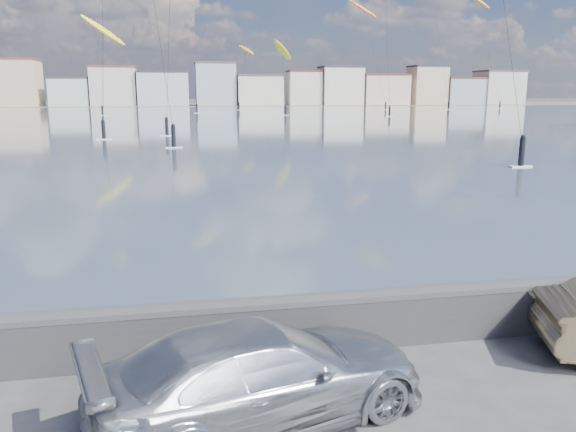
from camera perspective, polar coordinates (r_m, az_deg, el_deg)
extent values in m
cube|color=#3D5467|center=(97.99, -10.31, 9.66)|extent=(500.00, 177.00, 0.00)
cube|color=#4C473D|center=(206.44, -10.67, 11.05)|extent=(500.00, 60.00, 0.00)
cube|color=#28282B|center=(10.01, -4.33, -11.67)|extent=(400.00, 0.35, 0.90)
cylinder|color=#28282B|center=(9.84, -4.37, -9.28)|extent=(400.00, 0.36, 0.36)
cube|color=#CCB293|center=(198.92, -26.06, 11.99)|extent=(15.00, 12.00, 14.00)
cube|color=brown|center=(199.15, -26.27, 14.08)|extent=(15.30, 12.24, 0.60)
cube|color=#B7C6BC|center=(195.37, -21.23, 11.61)|extent=(12.00, 10.00, 8.50)
cube|color=#383330|center=(195.42, -21.33, 12.94)|extent=(12.24, 10.20, 0.60)
cube|color=beige|center=(193.48, -17.25, 12.40)|extent=(14.00, 11.00, 12.00)
cube|color=brown|center=(193.63, -17.37, 14.26)|extent=(14.28, 11.22, 0.60)
cube|color=#B2B7C6|center=(192.45, -12.54, 12.44)|extent=(16.00, 13.00, 10.50)
cube|color=#2D2D33|center=(192.55, -12.62, 14.09)|extent=(16.32, 13.26, 0.60)
cube|color=#9EA8B7|center=(192.77, -7.37, 13.07)|extent=(13.00, 10.00, 13.50)
cube|color=#4C423D|center=(192.98, -7.43, 15.17)|extent=(13.26, 10.20, 0.60)
cube|color=beige|center=(194.20, -2.98, 12.56)|extent=(15.00, 12.00, 9.50)
cube|color=#4C423D|center=(194.27, -2.99, 14.05)|extent=(15.30, 12.24, 0.60)
cube|color=beige|center=(196.91, 1.61, 12.79)|extent=(11.00, 9.00, 11.00)
cube|color=#562D23|center=(197.02, 1.62, 14.48)|extent=(11.22, 9.18, 0.60)
cube|color=silver|center=(200.09, 5.34, 12.95)|extent=(14.00, 11.00, 12.50)
cube|color=#383330|center=(200.25, 5.38, 14.83)|extent=(14.28, 11.22, 0.60)
cube|color=beige|center=(204.88, 9.61, 12.48)|extent=(16.00, 12.00, 10.00)
cube|color=#562D23|center=(204.96, 9.66, 13.96)|extent=(16.32, 12.24, 0.60)
cube|color=beige|center=(211.14, 13.93, 12.69)|extent=(12.00, 10.00, 13.00)
cube|color=#2D2D33|center=(211.31, 14.03, 14.53)|extent=(12.24, 10.20, 0.60)
cube|color=#9EA8B7|center=(217.04, 17.22, 11.96)|extent=(14.00, 11.00, 9.00)
cube|color=#562D23|center=(217.09, 17.30, 13.23)|extent=(14.28, 11.22, 0.60)
cube|color=beige|center=(224.12, 20.60, 12.05)|extent=(15.00, 12.00, 11.50)
cube|color=#4C423D|center=(224.24, 20.72, 13.59)|extent=(15.30, 12.24, 0.60)
imported|color=#B9BDC1|center=(8.13, -2.69, -15.73)|extent=(5.18, 3.20, 1.40)
cube|color=white|center=(124.74, -9.23, 10.29)|extent=(1.40, 0.42, 0.08)
cylinder|color=black|center=(124.71, -9.24, 10.71)|extent=(0.36, 0.36, 1.70)
sphere|color=black|center=(124.69, -9.26, 11.12)|extent=(0.28, 0.28, 0.28)
cylinder|color=black|center=(130.62, -9.35, 17.53)|extent=(0.97, 10.85, 30.06)
cube|color=white|center=(167.47, 20.70, 10.19)|extent=(1.40, 0.42, 0.08)
cylinder|color=black|center=(167.45, 20.73, 10.50)|extent=(0.36, 0.36, 1.70)
sphere|color=black|center=(167.44, 20.75, 10.80)|extent=(0.28, 0.28, 0.28)
cylinder|color=black|center=(173.20, 19.60, 15.58)|extent=(2.09, 13.78, 29.21)
cube|color=white|center=(60.65, -12.18, 7.99)|extent=(1.40, 0.42, 0.08)
cylinder|color=black|center=(60.59, -12.22, 8.84)|extent=(0.36, 0.36, 1.70)
sphere|color=black|center=(60.54, -12.26, 9.69)|extent=(0.28, 0.28, 0.28)
cube|color=white|center=(108.24, 10.26, 9.94)|extent=(1.40, 0.42, 0.08)
cylinder|color=black|center=(108.21, 10.28, 10.42)|extent=(0.36, 0.36, 1.70)
sphere|color=black|center=(108.18, 10.29, 10.89)|extent=(0.28, 0.28, 0.28)
cylinder|color=black|center=(113.14, 10.00, 18.18)|extent=(1.10, 9.03, 29.54)
cube|color=white|center=(57.55, -18.18, 7.42)|extent=(1.40, 0.42, 0.08)
cylinder|color=black|center=(57.48, -18.24, 8.31)|extent=(0.36, 0.36, 1.70)
sphere|color=black|center=(57.44, -18.30, 9.21)|extent=(0.28, 0.28, 0.28)
cylinder|color=black|center=(64.88, -18.29, 15.68)|extent=(0.91, 14.77, 15.03)
ellipsoid|color=#BF8C19|center=(151.19, -4.27, 16.49)|extent=(5.03, 9.04, 3.93)
cube|color=white|center=(144.46, -5.00, 10.69)|extent=(1.40, 0.42, 0.08)
cylinder|color=black|center=(144.43, -5.00, 11.04)|extent=(0.36, 0.36, 1.70)
sphere|color=black|center=(144.41, -5.01, 11.40)|extent=(0.28, 0.28, 0.28)
cylinder|color=black|center=(147.65, -4.64, 13.90)|extent=(2.80, 6.21, 13.82)
ellipsoid|color=orange|center=(163.28, 7.64, 20.14)|extent=(8.45, 4.77, 5.70)
cube|color=white|center=(148.45, 9.87, 10.60)|extent=(1.40, 0.42, 0.08)
cylinder|color=black|center=(148.42, 9.88, 10.95)|extent=(0.36, 0.36, 1.70)
sphere|color=black|center=(148.40, 9.89, 11.30)|extent=(0.28, 0.28, 0.28)
cylinder|color=black|center=(155.34, 8.73, 15.83)|extent=(1.93, 14.90, 25.21)
cube|color=white|center=(47.53, -11.51, 6.84)|extent=(1.40, 0.42, 0.08)
cylinder|color=black|center=(47.45, -11.55, 7.92)|extent=(0.36, 0.36, 1.70)
sphere|color=black|center=(47.39, -11.60, 9.01)|extent=(0.28, 0.28, 0.28)
cylinder|color=black|center=(51.01, -13.32, 19.55)|extent=(2.18, 6.54, 19.54)
cube|color=white|center=(153.65, 15.97, 10.37)|extent=(1.40, 0.42, 0.08)
cylinder|color=black|center=(153.63, 15.99, 10.70)|extent=(0.36, 0.36, 1.70)
sphere|color=black|center=(153.61, 16.01, 11.04)|extent=(0.28, 0.28, 0.28)
cylinder|color=black|center=(161.03, 15.10, 16.93)|extent=(0.08, 15.33, 33.58)
ellipsoid|color=yellow|center=(119.05, -0.59, 16.50)|extent=(5.99, 6.99, 4.56)
cube|color=white|center=(111.59, -0.28, 10.21)|extent=(1.40, 0.42, 0.08)
cylinder|color=black|center=(111.56, -0.28, 10.67)|extent=(0.36, 0.36, 1.70)
sphere|color=black|center=(111.53, -0.28, 11.13)|extent=(0.28, 0.28, 0.28)
cylinder|color=black|center=(115.16, -0.44, 13.77)|extent=(0.75, 7.27, 11.53)
cube|color=white|center=(37.49, 22.55, 4.67)|extent=(1.40, 0.42, 0.08)
cylinder|color=black|center=(37.39, 22.67, 6.04)|extent=(0.36, 0.36, 1.70)
sphere|color=black|center=(37.31, 22.78, 7.41)|extent=(0.28, 0.28, 0.28)
ellipsoid|color=yellow|center=(128.25, -18.26, 17.47)|extent=(9.54, 7.41, 7.54)
cube|color=white|center=(115.95, -18.31, 9.68)|extent=(1.40, 0.42, 0.08)
cylinder|color=black|center=(115.92, -18.34, 10.12)|extent=(0.36, 0.36, 1.70)
sphere|color=black|center=(115.90, -18.37, 10.56)|extent=(0.28, 0.28, 0.28)
cylinder|color=black|center=(121.84, -18.30, 14.06)|extent=(0.26, 11.87, 15.67)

